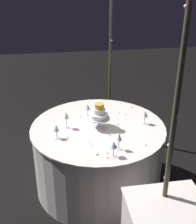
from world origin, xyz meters
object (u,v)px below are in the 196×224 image
(main_table, at_px, (98,156))
(wine_glass_2, at_px, (88,107))
(wine_glass_0, at_px, (66,116))
(wine_glass_1, at_px, (56,129))
(cake_knife, at_px, (93,147))
(wine_glass_4, at_px, (114,145))
(wine_glass_3, at_px, (145,114))
(wine_glass_5, at_px, (119,138))
(decorative_arch, at_px, (132,64))
(tiered_cake, at_px, (99,114))

(main_table, xyz_separation_m, wine_glass_2, (-0.26, -0.08, 0.48))
(wine_glass_0, xyz_separation_m, wine_glass_1, (0.19, -0.11, -0.03))
(wine_glass_1, bearing_deg, cake_knife, 55.08)
(cake_knife, bearing_deg, wine_glass_4, 44.74)
(wine_glass_1, height_order, cake_knife, wine_glass_1)
(wine_glass_1, relative_size, wine_glass_2, 0.99)
(main_table, bearing_deg, wine_glass_2, -163.83)
(wine_glass_0, xyz_separation_m, wine_glass_3, (0.04, 0.82, -0.02))
(wine_glass_4, distance_m, wine_glass_5, 0.12)
(wine_glass_2, distance_m, wine_glass_4, 0.82)
(cake_knife, bearing_deg, wine_glass_1, -124.92)
(decorative_arch, height_order, wine_glass_0, decorative_arch)
(wine_glass_2, bearing_deg, wine_glass_3, 63.93)
(decorative_arch, distance_m, wine_glass_2, 0.73)
(main_table, distance_m, wine_glass_1, 0.67)
(decorative_arch, bearing_deg, wine_glass_0, -92.25)
(tiered_cake, height_order, cake_knife, tiered_cake)
(main_table, relative_size, wine_glass_4, 9.47)
(tiered_cake, bearing_deg, decorative_arch, 92.65)
(wine_glass_0, distance_m, wine_glass_4, 0.69)
(wine_glass_0, height_order, cake_knife, wine_glass_0)
(main_table, distance_m, wine_glass_3, 0.69)
(decorative_arch, height_order, main_table, decorative_arch)
(tiered_cake, relative_size, wine_glass_3, 1.75)
(wine_glass_5, distance_m, cake_knife, 0.27)
(wine_glass_0, xyz_separation_m, wine_glass_4, (0.58, 0.37, -0.02))
(wine_glass_2, bearing_deg, tiered_cake, 17.31)
(tiered_cake, bearing_deg, main_table, -145.11)
(tiered_cake, xyz_separation_m, wine_glass_0, (-0.04, -0.33, -0.02))
(wine_glass_3, relative_size, wine_glass_4, 1.03)
(wine_glass_4, height_order, cake_knife, wine_glass_4)
(tiered_cake, height_order, wine_glass_1, tiered_cake)
(tiered_cake, relative_size, wine_glass_5, 1.59)
(wine_glass_0, relative_size, wine_glass_4, 1.17)
(wine_glass_1, xyz_separation_m, cake_knife, (0.22, 0.32, -0.10))
(tiered_cake, height_order, wine_glass_0, tiered_cake)
(wine_glass_0, bearing_deg, decorative_arch, 87.75)
(decorative_arch, height_order, wine_glass_3, decorative_arch)
(wine_glass_2, xyz_separation_m, wine_glass_5, (0.71, 0.19, 0.02))
(tiered_cake, xyz_separation_m, wine_glass_5, (0.44, 0.11, -0.03))
(wine_glass_0, distance_m, wine_glass_5, 0.65)
(tiered_cake, relative_size, cake_knife, 0.91)
(main_table, distance_m, cake_knife, 0.56)
(tiered_cake, bearing_deg, wine_glass_2, -162.69)
(main_table, xyz_separation_m, wine_glass_3, (0.02, 0.49, 0.49))
(decorative_arch, height_order, tiered_cake, decorative_arch)
(wine_glass_1, relative_size, wine_glass_3, 0.95)
(wine_glass_2, relative_size, wine_glass_3, 0.95)
(cake_knife, bearing_deg, tiered_cake, 161.79)
(wine_glass_5, bearing_deg, wine_glass_0, -137.27)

